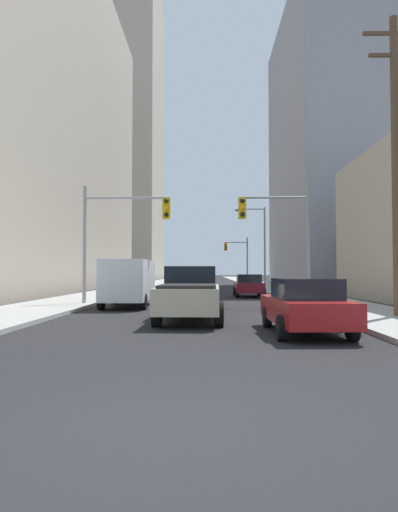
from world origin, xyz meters
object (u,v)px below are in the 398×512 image
Objects in this scene: sedan_red at (305,306)px; cargo_van_white at (129,280)px; traffic_signal_far_right at (237,253)px; pickup_truck_beige at (190,294)px; traffic_signal_near_left at (122,224)px; traffic_signal_near_right at (278,225)px; sedan_navy at (197,291)px; sedan_maroon at (249,285)px.

cargo_van_white is at bearing 125.47° from sedan_red.
pickup_truck_beige is at bearing -96.17° from traffic_signal_far_right.
pickup_truck_beige is at bearing -60.20° from traffic_signal_near_left.
pickup_truck_beige is 8.21m from traffic_signal_near_right.
cargo_van_white is 1.25× the size of sedan_navy.
traffic_signal_near_left reaches higher than sedan_navy.
traffic_signal_far_right is at bearing 77.60° from cargo_van_white.
sedan_red is 17.81m from sedan_maroon.
traffic_signal_near_left is at bearing -103.32° from traffic_signal_far_right.
traffic_signal_near_left is at bearing 119.80° from pickup_truck_beige.
sedan_maroon is at bearing 69.79° from sedan_navy.
traffic_signal_far_right reaches higher than sedan_maroon.
traffic_signal_far_right is at bearing 83.00° from sedan_navy.
cargo_van_white is at bearing 174.71° from sedan_navy.
sedan_red is 0.71× the size of traffic_signal_near_right.
sedan_maroon is at bearing 94.95° from traffic_signal_near_right.
traffic_signal_near_left and traffic_signal_near_right have the same top height.
traffic_signal_near_left reaches higher than sedan_maroon.
traffic_signal_near_left is (-3.76, 0.83, 3.30)m from sedan_navy.
sedan_maroon is 8.81m from traffic_signal_near_right.
pickup_truck_beige is at bearing -122.67° from traffic_signal_near_right.
traffic_signal_near_left reaches higher than pickup_truck_beige.
cargo_van_white is 0.88× the size of traffic_signal_far_right.
sedan_maroon is (0.09, 17.81, 0.00)m from sedan_red.
sedan_navy is 0.70× the size of traffic_signal_far_right.
sedan_navy is 0.99× the size of sedan_maroon.
cargo_van_white is at bearing -127.29° from sedan_maroon.
pickup_truck_beige is 8.01m from traffic_signal_near_left.
traffic_signal_near_right is at bearing 57.33° from pickup_truck_beige.
sedan_navy is (-3.21, 8.83, 0.00)m from sedan_red.
cargo_van_white is 1.24× the size of sedan_maroon.
traffic_signal_far_right is (0.25, 33.86, -0.03)m from traffic_signal_near_right.
sedan_maroon is (3.30, 8.98, 0.00)m from sedan_navy.
cargo_van_white is 1.23× the size of sedan_red.
traffic_signal_near_right is at bearing -90.43° from traffic_signal_far_right.
cargo_van_white is 10.91m from sedan_maroon.
traffic_signal_far_right is (4.36, 40.26, 3.07)m from pickup_truck_beige.
traffic_signal_near_right reaches higher than pickup_truck_beige.
traffic_signal_near_right reaches higher than sedan_red.
cargo_van_white is 2.87m from traffic_signal_near_left.
traffic_signal_far_right is at bearing 88.62° from sedan_red.
traffic_signal_near_left is at bearing 125.82° from sedan_red.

